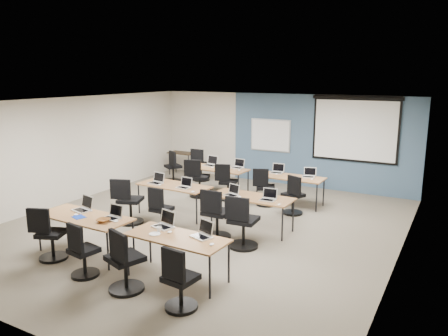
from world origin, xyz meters
The scene contains 58 objects.
floor centered at (0.00, 0.00, 0.00)m, with size 8.00×9.00×0.02m, color #6B6354.
ceiling centered at (0.00, 0.00, 2.70)m, with size 8.00×9.00×0.02m, color white.
wall_back centered at (0.00, 4.50, 1.35)m, with size 8.00×0.04×2.70m, color beige.
wall_front centered at (0.00, -4.50, 1.35)m, with size 8.00×0.04×2.70m, color beige.
wall_left centered at (-4.00, 0.00, 1.35)m, with size 0.04×9.00×2.70m, color beige.
wall_right centered at (4.00, 0.00, 1.35)m, with size 0.04×9.00×2.70m, color beige.
blue_accent_panel centered at (1.25, 4.47, 1.35)m, with size 5.50×0.04×2.70m, color #3D5977.
whiteboard centered at (-0.30, 4.43, 1.45)m, with size 1.28×0.03×0.98m.
projector_screen centered at (2.20, 4.41, 1.89)m, with size 2.40×0.10×1.82m.
training_table_front_left centered at (-1.08, -2.30, 0.69)m, with size 1.84×0.77×0.73m.
training_table_front_right centered at (0.99, -2.32, 0.68)m, with size 1.69×0.70×0.73m.
training_table_mid_left centered at (-0.98, 0.36, 0.68)m, with size 1.75×0.73×0.73m.
training_table_mid_right centered at (1.04, 0.36, 0.68)m, with size 1.75×0.73×0.73m.
training_table_back_left centered at (-1.02, 2.47, 0.68)m, with size 1.70×0.71×0.73m.
training_table_back_right centered at (1.09, 2.49, 0.68)m, with size 1.69×0.71×0.73m.
laptop_0 centered at (-1.35, -2.05, 0.80)m, with size 0.36×0.30×0.27m.
mouse_0 centered at (-1.25, -2.34, 0.74)m, with size 0.06×0.10×0.03m, color white.
task_chair_0 centered at (-1.45, -2.80, 0.41)m, with size 0.53×0.50×0.98m.
laptop_1 centered at (-0.53, -2.13, 0.79)m, with size 0.31×0.26×0.23m.
mouse_1 centered at (-0.35, -2.26, 0.74)m, with size 0.06×0.09×0.03m, color white.
task_chair_1 centered at (-0.41, -3.02, 0.39)m, with size 0.46×0.46×0.95m.
laptop_2 centered at (0.54, -2.04, 0.79)m, with size 0.35×0.29×0.26m.
mouse_2 centered at (0.79, -2.24, 0.74)m, with size 0.06×0.10×0.04m, color white.
task_chair_2 centered at (0.53, -3.06, 0.43)m, with size 0.57×0.55×1.03m.
laptop_3 centered at (1.35, -2.12, 0.79)m, with size 0.33×0.28×0.25m.
mouse_3 centered at (1.66, -2.36, 0.74)m, with size 0.06×0.10×0.03m, color white.
task_chair_3 centered at (1.56, -3.09, 0.40)m, with size 0.48×0.48×0.96m.
laptop_4 centered at (-1.43, 0.30, 0.79)m, with size 0.33×0.28×0.25m.
mouse_4 centered at (-1.25, 0.18, 0.74)m, with size 0.06×0.09×0.03m, color white.
task_chair_4 centered at (-1.52, -0.62, 0.43)m, with size 0.58×0.56×1.04m.
laptop_5 centered at (-0.62, 0.27, 0.79)m, with size 0.30×0.26×0.23m.
mouse_5 centered at (-0.24, 0.04, 0.74)m, with size 0.06×0.10×0.04m, color white.
task_chair_5 centered at (-0.66, -0.60, 0.39)m, with size 0.46×0.46×0.95m.
laptop_6 centered at (0.62, 0.25, 0.79)m, with size 0.30×0.25×0.23m.
mouse_6 centered at (0.84, 0.15, 0.74)m, with size 0.06×0.10×0.04m, color white.
task_chair_6 centered at (0.63, -0.48, 0.43)m, with size 0.57×0.57×1.04m.
laptop_7 centered at (1.44, 0.29, 0.79)m, with size 0.31×0.26×0.24m.
mouse_7 centered at (1.77, 0.07, 0.74)m, with size 0.05×0.09×0.03m, color white.
task_chair_7 centered at (1.31, -0.65, 0.44)m, with size 0.58×0.58×1.05m.
laptop_8 centered at (-1.36, 2.69, 0.80)m, with size 0.36×0.31×0.27m.
mouse_8 centered at (-1.15, 2.42, 0.74)m, with size 0.06×0.09×0.03m, color white.
task_chair_8 centered at (-1.34, 1.96, 0.43)m, with size 0.59×0.56×1.04m.
laptop_9 centered at (-0.54, 2.78, 0.79)m, with size 0.32×0.28×0.25m.
mouse_9 centered at (-0.35, 2.48, 0.74)m, with size 0.06×0.09×0.03m, color white.
task_chair_9 centered at (-0.51, 2.07, 0.40)m, with size 0.52×0.50×0.98m.
laptop_10 centered at (0.64, 2.71, 0.79)m, with size 0.32×0.27×0.24m.
mouse_10 centered at (0.69, 2.57, 0.74)m, with size 0.06×0.09×0.03m, color white.
task_chair_10 centered at (0.57, 2.09, 0.40)m, with size 0.52×0.49×0.97m.
laptop_11 centered at (1.52, 2.67, 0.79)m, with size 0.31×0.26×0.24m.
mouse_11 centered at (1.67, 2.45, 0.74)m, with size 0.06×0.09×0.03m, color white.
task_chair_11 centered at (1.45, 1.76, 0.40)m, with size 0.51×0.48×0.96m.
blue_mousepad centered at (-1.12, -2.39, 0.73)m, with size 0.23×0.19×0.01m, color #0B2A99.
snack_bowl centered at (-0.55, -2.37, 0.76)m, with size 0.24×0.24×0.06m, color olive.
snack_plate centered at (0.62, -2.41, 0.74)m, with size 0.19×0.19×0.01m, color white.
coffee_cup centered at (0.62, -2.30, 0.78)m, with size 0.07×0.07×0.07m, color silver.
utility_table centered at (-3.22, 3.94, 0.65)m, with size 0.88×0.49×0.75m.
spare_chair_a centered at (-2.26, 3.54, 0.42)m, with size 0.54×0.54×1.02m.
spare_chair_b centered at (-2.90, 3.00, 0.40)m, with size 0.56×0.50×0.98m.
Camera 1 is at (4.83, -7.69, 3.26)m, focal length 35.00 mm.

